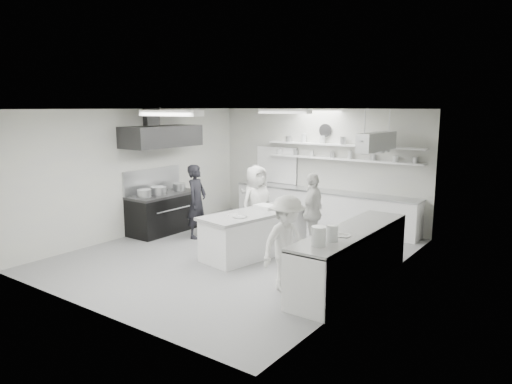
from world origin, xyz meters
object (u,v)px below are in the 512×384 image
Objects in this scene: stove at (164,214)px; prep_island at (255,234)px; cook_stove at (197,201)px; back_counter at (322,208)px; right_counter at (351,258)px; cook_back at (254,194)px.

stove is 2.90m from prep_island.
cook_stove is (-1.87, 0.27, 0.44)m from prep_island.
back_counter is (2.90, 2.80, 0.01)m from stove.
stove is 4.03m from back_counter.
cook_back reaches higher than right_counter.
cook_stove is 1.10× the size of cook_back.
cook_stove reaches higher than cook_back.
stove is 0.36× the size of back_counter.
back_counter is 3.19× the size of cook_back.
stove reaches higher than prep_island.
cook_back is at bearing 146.48° from right_counter.
cook_stove is at bearing -124.62° from back_counter.
back_counter reaches higher than prep_island.
back_counter is 2.89× the size of cook_stove.
prep_island is 1.48× the size of cook_back.
cook_stove is at bearing 4.73° from stove.
right_counter is at bearing -6.52° from stove.
right_counter reaches higher than stove.
back_counter is 1.83m from cook_back.
right_counter is 2.39m from prep_island.
right_counter is 2.11× the size of cook_back.
prep_island is at bearing 96.14° from cook_back.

